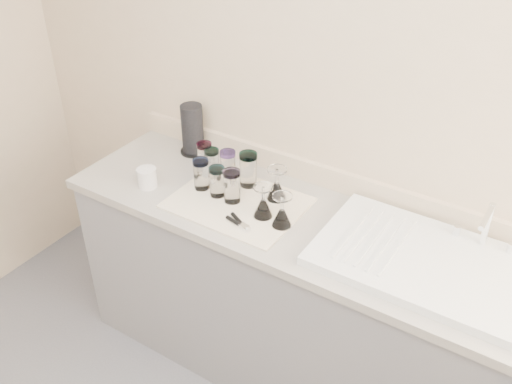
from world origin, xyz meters
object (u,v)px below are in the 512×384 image
Objects in this scene: tumbler_lavender at (232,186)px; white_mug at (147,177)px; sink_unit at (429,262)px; can_opener at (239,223)px; goblet_front_left at (263,206)px; tumbler_cyan at (228,165)px; tumbler_blue at (217,181)px; goblet_back_left at (277,189)px; tumbler_teal at (212,162)px; goblet_front_right at (282,215)px; paper_towel_roll at (193,130)px; tumbler_extra at (205,157)px; tumbler_purple at (248,169)px; tumbler_magenta at (201,174)px.

tumbler_lavender is 0.41m from white_mug.
sink_unit is 0.74m from can_opener.
tumbler_cyan is at bearing 151.15° from goblet_front_left.
sink_unit reaches higher than tumbler_blue.
tumbler_lavender is 0.19m from goblet_back_left.
white_mug is (-0.20, -0.22, -0.03)m from tumbler_teal.
white_mug is at bearing -158.41° from goblet_back_left.
sink_unit is 0.58m from goblet_front_right.
paper_towel_roll reaches higher than white_mug.
can_opener is at bearing -35.94° from tumbler_extra.
sink_unit reaches higher than tumbler_purple.
tumbler_purple is 0.14m from tumbler_lavender.
tumbler_extra reaches higher than tumbler_blue.
tumbler_lavender is 0.17m from goblet_front_left.
tumbler_blue is (-0.92, -0.04, 0.06)m from sink_unit.
tumbler_purple reaches higher than can_opener.
tumbler_magenta is 0.25m from white_mug.
goblet_front_right is 0.18m from can_opener.
goblet_front_left is at bearing -82.33° from goblet_back_left.
tumbler_purple is (0.18, 0.02, 0.01)m from tumbler_teal.
goblet_front_right is at bearing -18.96° from tumbler_teal.
goblet_front_left is at bearing -5.65° from tumbler_magenta.
tumbler_magenta reaches higher than white_mug.
goblet_front_left reaches higher than tumbler_blue.
goblet_back_left is at bearing 127.15° from goblet_front_right.
tumbler_purple is at bearing 0.18° from tumbler_extra.
goblet_front_right is (0.27, -0.04, -0.03)m from tumbler_lavender.
tumbler_magenta is at bearing 26.36° from white_mug.
white_mug is at bearing -140.24° from tumbler_cyan.
sink_unit is 0.85m from tumbler_lavender.
tumbler_extra is at bearing 150.51° from tumbler_lavender.
tumbler_blue is at bearing -37.83° from paper_towel_roll.
tumbler_cyan is 0.89× the size of tumbler_purple.
tumbler_teal is 1.04× the size of white_mug.
goblet_front_left reaches higher than tumbler_magenta.
paper_towel_roll is at bearing 163.79° from tumbler_purple.
can_opener is at bearing -46.59° from tumbler_lavender.
white_mug is at bearing 176.91° from can_opener.
goblet_front_right is (-0.58, -0.08, 0.04)m from sink_unit.
goblet_back_left is at bearing 21.59° from white_mug.
tumbler_extra is at bearing 160.59° from tumbler_teal.
tumbler_extra is 1.09× the size of white_mug.
paper_towel_roll is (-1.25, 0.21, 0.10)m from sink_unit.
goblet_back_left is (0.23, 0.11, -0.02)m from tumbler_blue.
tumbler_extra is 0.45m from goblet_front_left.
tumbler_cyan is at bearing 39.76° from white_mug.
tumbler_lavender is at bearing 172.49° from goblet_front_left.
goblet_back_left is (0.26, -0.02, -0.02)m from tumbler_cyan.
paper_towel_roll reaches higher than tumbler_teal.
paper_towel_roll reaches higher than tumbler_cyan.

